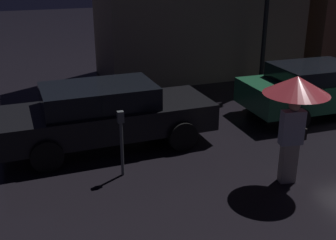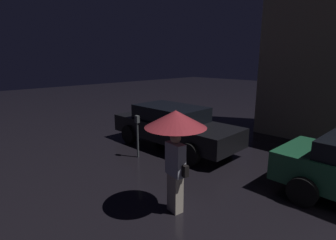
% 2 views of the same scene
% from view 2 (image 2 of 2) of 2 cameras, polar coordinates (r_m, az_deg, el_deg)
% --- Properties ---
extents(parked_car_black, '(4.67, 1.93, 1.41)m').
position_cam_2_polar(parked_car_black, '(9.02, 1.17, -1.19)').
color(parked_car_black, black).
rests_on(parked_car_black, ground).
extents(pedestrian_with_umbrella, '(1.17, 1.17, 2.06)m').
position_cam_2_polar(pedestrian_with_umbrella, '(4.90, 1.67, -2.15)').
color(pedestrian_with_umbrella, beige).
rests_on(pedestrian_with_umbrella, ground).
extents(parking_meter, '(0.12, 0.10, 1.32)m').
position_cam_2_polar(parking_meter, '(8.03, -6.67, -2.60)').
color(parking_meter, '#4C5154').
rests_on(parking_meter, ground).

